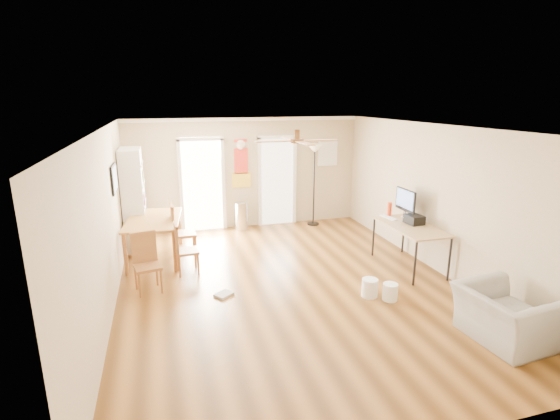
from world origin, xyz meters
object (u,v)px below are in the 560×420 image
object	(u,v)px
dining_chair_right_b	(187,248)
armchair	(505,316)
computer_desk	(409,247)
dining_table	(155,239)
torchiere_lamp	(314,185)
trash_can	(241,216)
dining_chair_right_a	(184,231)
printer	(414,219)
wastebasket_b	(390,292)
wastebasket_a	(370,288)
dining_chair_near	(147,264)
bookshelf	(134,199)

from	to	relation	value
dining_chair_right_b	armchair	distance (m)	5.00
computer_desk	dining_table	bearing A→B (deg)	158.70
dining_table	torchiere_lamp	distance (m)	3.99
trash_can	dining_table	bearing A→B (deg)	-145.26
dining_chair_right_a	printer	size ratio (longest dim) A/B	3.41
torchiere_lamp	wastebasket_b	size ratio (longest dim) A/B	7.39
dining_table	trash_can	xyz separation A→B (m)	(1.96, 1.36, -0.08)
trash_can	wastebasket_a	xyz separation A→B (m)	(1.28, -3.98, -0.18)
trash_can	armchair	xyz separation A→B (m)	(2.34, -5.56, 0.02)
dining_table	wastebasket_a	xyz separation A→B (m)	(3.24, -2.62, -0.26)
dining_chair_right_b	trash_can	world-z (taller)	dining_chair_right_b
dining_chair_right_a	dining_chair_near	world-z (taller)	dining_chair_right_a
bookshelf	printer	size ratio (longest dim) A/B	6.58
bookshelf	trash_can	xyz separation A→B (m)	(2.33, 0.57, -0.70)
computer_desk	printer	size ratio (longest dim) A/B	4.79
dining_chair_right_a	dining_chair_near	xyz separation A→B (m)	(-0.66, -1.39, -0.05)
computer_desk	armchair	bearing A→B (deg)	-94.07
computer_desk	wastebasket_a	xyz separation A→B (m)	(-1.24, -0.88, -0.26)
wastebasket_b	trash_can	bearing A→B (deg)	110.15
armchair	wastebasket_b	bearing A→B (deg)	25.92
dining_chair_near	torchiere_lamp	world-z (taller)	torchiere_lamp
dining_table	printer	size ratio (longest dim) A/B	5.12
trash_can	torchiere_lamp	size ratio (longest dim) A/B	0.33
trash_can	armchair	distance (m)	6.03
bookshelf	wastebasket_a	size ratio (longest dim) A/B	7.10
torchiere_lamp	wastebasket_b	bearing A→B (deg)	-93.54
trash_can	printer	world-z (taller)	printer
computer_desk	wastebasket_a	bearing A→B (deg)	-144.69
computer_desk	wastebasket_b	bearing A→B (deg)	-132.72
wastebasket_b	wastebasket_a	bearing A→B (deg)	141.96
bookshelf	dining_chair_right_a	world-z (taller)	bookshelf
dining_chair_right_b	torchiere_lamp	bearing A→B (deg)	-59.81
dining_chair_right_b	dining_chair_near	xyz separation A→B (m)	(-0.66, -0.58, 0.02)
computer_desk	armchair	world-z (taller)	computer_desk
wastebasket_b	torchiere_lamp	bearing A→B (deg)	86.46
dining_chair_right_a	dining_chair_right_b	xyz separation A→B (m)	(0.00, -0.81, -0.07)
dining_table	armchair	distance (m)	6.01
torchiere_lamp	wastebasket_a	xyz separation A→B (m)	(-0.50, -3.89, -0.84)
dining_table	dining_chair_right_b	world-z (taller)	dining_chair_right_b
printer	armchair	xyz separation A→B (m)	(-0.30, -2.54, -0.54)
torchiere_lamp	wastebasket_b	world-z (taller)	torchiere_lamp
dining_chair_right_b	armchair	xyz separation A→B (m)	(3.75, -3.31, -0.12)
printer	torchiere_lamp	bearing A→B (deg)	101.75
torchiere_lamp	dining_table	bearing A→B (deg)	-161.23
bookshelf	armchair	size ratio (longest dim) A/B	1.95
dining_table	dining_chair_right_a	xyz separation A→B (m)	(0.55, -0.08, 0.13)
printer	bookshelf	bearing A→B (deg)	149.15
dining_chair_right_b	wastebasket_b	xyz separation A→B (m)	(2.94, -1.92, -0.33)
computer_desk	wastebasket_b	xyz separation A→B (m)	(-0.99, -1.07, -0.27)
dining_table	torchiere_lamp	world-z (taller)	torchiere_lamp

